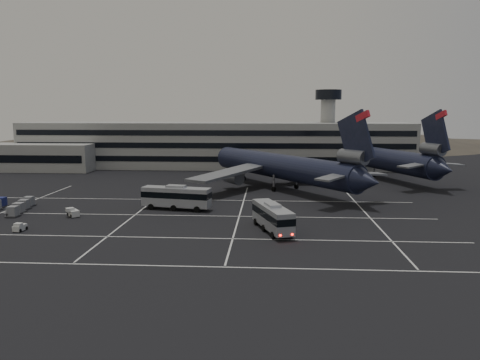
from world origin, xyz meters
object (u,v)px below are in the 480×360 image
at_px(tug_a, 20,227).
at_px(bus_near, 272,216).
at_px(uld_cluster, 7,207).
at_px(trijet_main, 281,166).
at_px(bus_far, 176,196).

bearing_deg(tug_a, bus_near, 9.29).
height_order(bus_near, uld_cluster, bus_near).
distance_m(trijet_main, bus_far, 30.37).
bearing_deg(uld_cluster, bus_near, -12.55).
distance_m(bus_far, uld_cluster, 30.05).
bearing_deg(bus_far, trijet_main, -29.10).
distance_m(trijet_main, uld_cluster, 56.25).
xyz_separation_m(bus_far, tug_a, (-20.40, -16.58, -1.85)).
xyz_separation_m(bus_near, tug_a, (-37.67, -2.42, -1.72)).
height_order(bus_near, bus_far, bus_far).
distance_m(bus_near, bus_far, 22.34).
relative_size(trijet_main, uld_cluster, 4.09).
bearing_deg(trijet_main, uld_cluster, 173.06).
bearing_deg(bus_near, trijet_main, 68.13).
bearing_deg(uld_cluster, trijet_main, 28.56).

